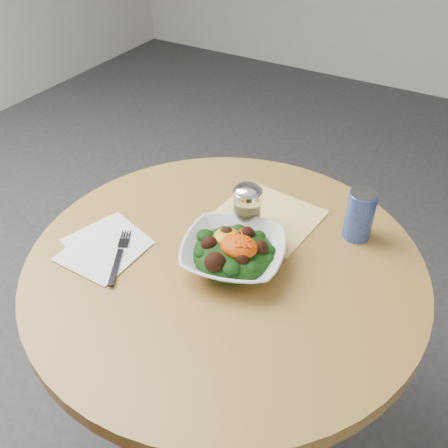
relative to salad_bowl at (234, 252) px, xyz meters
The scene contains 8 objects.
ground 0.78m from the salad_bowl, behind, with size 6.00×6.00×0.00m, color #2D2D2F.
table 0.23m from the salad_bowl, behind, with size 0.90×0.90×0.75m.
cloth_napkin 0.19m from the salad_bowl, 93.14° to the left, with size 0.24×0.22×0.00m, color #FBB10D.
paper_napkins 0.30m from the salad_bowl, 159.73° to the right, with size 0.20×0.22×0.00m.
salad_bowl is the anchor object (origin of this frame).
fork 0.26m from the salad_bowl, 153.94° to the right, with size 0.10×0.17×0.00m.
spice_shaker 0.13m from the salad_bowl, 104.88° to the left, with size 0.07×0.07×0.12m.
beverage_can 0.31m from the salad_bowl, 48.27° to the left, with size 0.07×0.07×0.13m.
Camera 1 is at (0.42, -0.72, 1.51)m, focal length 40.00 mm.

